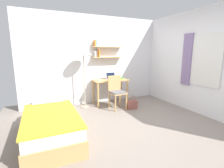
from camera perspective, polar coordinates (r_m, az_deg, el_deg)
ground_plane at (r=3.53m, az=6.34°, el=-14.93°), size 5.28×5.28×0.00m
wall_back at (r=5.02m, az=-5.19°, el=8.31°), size 4.40×0.27×2.60m
wall_right at (r=4.57m, az=29.27°, el=6.66°), size 0.10×4.40×2.60m
bed at (r=3.29m, az=-20.50°, el=-12.97°), size 0.90×1.84×0.54m
desk at (r=4.92m, az=-0.60°, el=-0.12°), size 1.03×0.52×0.73m
desk_chair at (r=4.50m, az=1.62°, el=-2.33°), size 0.45×0.44×0.91m
standing_lamp at (r=4.51m, az=-9.95°, el=10.39°), size 0.43×0.43×1.69m
laptop at (r=4.95m, az=-0.29°, el=2.30°), size 0.31×0.23×0.21m
water_bottle at (r=4.72m, az=-4.62°, el=2.56°), size 0.07×0.07×0.23m
book_stack at (r=5.01m, az=2.82°, el=2.04°), size 0.15×0.21×0.05m
handbag at (r=4.56m, az=7.17°, el=-7.11°), size 0.27×0.11×0.37m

